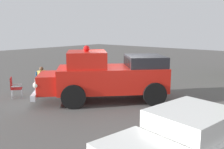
# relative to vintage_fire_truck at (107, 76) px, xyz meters

# --- Properties ---
(ground_plane) EXTENTS (60.00, 60.00, 0.00)m
(ground_plane) POSITION_rel_vintage_fire_truck_xyz_m (0.88, -0.16, -1.20)
(ground_plane) COLOR #514F4C
(vintage_fire_truck) EXTENTS (5.83, 5.64, 2.59)m
(vintage_fire_truck) POSITION_rel_vintage_fire_truck_xyz_m (0.00, 0.00, 0.00)
(vintage_fire_truck) COLOR black
(vintage_fire_truck) RESTS_ON ground
(classic_hot_rod) EXTENTS (4.60, 2.53, 1.46)m
(classic_hot_rod) POSITION_rel_vintage_fire_truck_xyz_m (-3.26, -5.23, -0.45)
(classic_hot_rod) COLOR black
(classic_hot_rod) RESTS_ON ground
(lawn_chair_near_truck) EXTENTS (0.59, 0.58, 1.02)m
(lawn_chair_near_truck) POSITION_rel_vintage_fire_truck_xyz_m (-0.77, 4.16, -0.61)
(lawn_chair_near_truck) COLOR #B7BABF
(lawn_chair_near_truck) RESTS_ON ground
(lawn_chair_by_car) EXTENTS (0.68, 0.68, 1.02)m
(lawn_chair_by_car) POSITION_rel_vintage_fire_truck_xyz_m (-2.60, 3.73, -0.61)
(lawn_chair_by_car) COLOR #B7BABF
(lawn_chair_by_car) RESTS_ON ground
(spectator_seated) EXTENTS (0.47, 0.59, 1.29)m
(spectator_seated) POSITION_rel_vintage_fire_truck_xyz_m (-0.75, 4.04, -0.50)
(spectator_seated) COLOR #383842
(spectator_seated) RESTS_ON ground
(spectator_standing) EXTENTS (0.33, 0.65, 1.68)m
(spectator_standing) POSITION_rel_vintage_fire_truck_xyz_m (2.31, 5.03, -0.23)
(spectator_standing) COLOR #2D334C
(spectator_standing) RESTS_ON ground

